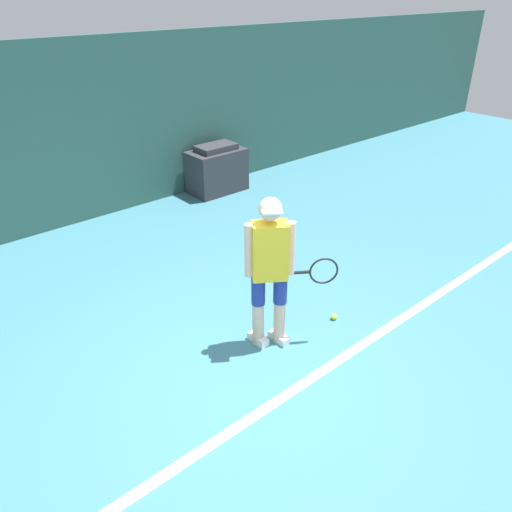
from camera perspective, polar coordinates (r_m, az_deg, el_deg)
The scene contains 6 objects.
ground_plane at distance 4.89m, azimuth 0.38°, elevation -13.74°, with size 24.00×24.00×0.00m, color teal.
back_wall at distance 7.88m, azimuth -22.53°, elevation 12.16°, with size 24.00×0.10×2.67m.
court_baseline at distance 4.70m, azimuth 3.21°, elevation -15.76°, with size 21.60×0.10×0.01m.
tennis_player at distance 4.80m, azimuth 1.70°, elevation -1.31°, with size 0.78×0.58×1.61m.
tennis_ball at distance 5.66m, azimuth 8.90°, elevation -6.89°, with size 0.07×0.07×0.07m.
covered_chair at distance 8.98m, azimuth -4.49°, elevation 9.82°, with size 0.99×0.59×0.85m.
Camera 1 is at (-2.39, -2.70, 3.30)m, focal length 35.00 mm.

